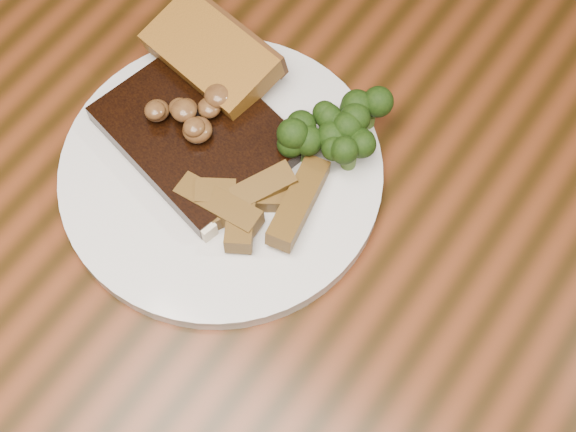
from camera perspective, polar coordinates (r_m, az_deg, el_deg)
name	(u,v)px	position (r m, az deg, el deg)	size (l,w,h in m)	color
ground	(288,416)	(1.39, 0.01, -14.01)	(4.50, 4.50, 0.00)	#34190B
dining_table	(288,274)	(0.76, 0.01, -4.12)	(1.60, 0.90, 0.75)	#542610
plate	(222,174)	(0.69, -4.75, 3.03)	(0.28, 0.28, 0.01)	silver
steak	(197,133)	(0.69, -6.47, 5.89)	(0.15, 0.12, 0.02)	black
steak_bone	(158,179)	(0.68, -9.23, 2.61)	(0.14, 0.01, 0.02)	beige
mushroom_pile	(190,111)	(0.68, -6.97, 7.45)	(0.07, 0.07, 0.03)	brown
garlic_bread	(213,69)	(0.73, -5.37, 10.40)	(0.11, 0.06, 0.03)	#9B5E1C
potato_wedges	(257,210)	(0.65, -2.19, 0.41)	(0.11, 0.11, 0.02)	brown
broccoli_cluster	(340,129)	(0.68, 3.70, 6.19)	(0.08, 0.08, 0.04)	#1C310B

